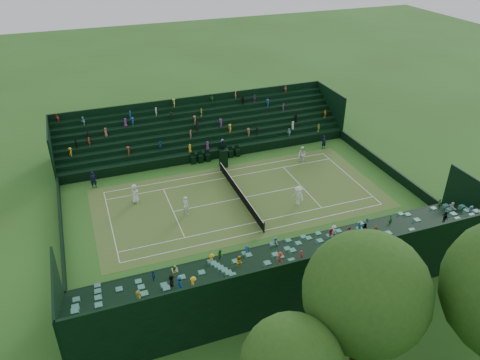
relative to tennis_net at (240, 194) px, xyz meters
The scene contains 17 objects.
ground 0.53m from the tennis_net, ahead, with size 160.00×160.00×0.00m, color #2E5A1C.
court_surface 0.52m from the tennis_net, ahead, with size 12.97×26.77×0.01m, color #337A28.
perimeter_wall_north 15.89m from the tennis_net, 90.00° to the left, with size 17.17×0.20×1.00m, color black.
perimeter_wall_south 15.89m from the tennis_net, 90.00° to the right, with size 17.17×0.20×1.00m, color black.
perimeter_wall_east 8.49m from the tennis_net, ahead, with size 0.20×31.77×1.00m, color black.
perimeter_wall_west 8.49m from the tennis_net, behind, with size 0.20×31.77×1.00m, color black.
north_grandstand 12.70m from the tennis_net, ahead, with size 6.60×32.00×4.90m.
south_grandstand 12.70m from the tennis_net, behind, with size 6.60×32.00×4.90m.
tennis_net is the anchor object (origin of this frame).
umpire_chair 6.59m from the tennis_net, behind, with size 0.96×0.96×3.00m.
courtside_chairs 8.29m from the tennis_net, behind, with size 0.55×5.52×1.20m.
player_near_west 9.67m from the tennis_net, 106.74° to the right, with size 0.91×0.59×1.86m, color white.
player_near_east 5.43m from the tennis_net, 82.32° to the right, with size 0.66×0.43×1.80m, color white.
player_far_west 9.73m from the tennis_net, 116.96° to the left, with size 0.91×0.71×1.88m, color white.
player_far_east 5.40m from the tennis_net, 59.47° to the left, with size 1.20×0.69×1.86m, color white.
line_judge_north 14.22m from the tennis_net, 117.84° to the left, with size 0.57×0.38×1.57m, color black.
line_judge_south 14.32m from the tennis_net, 118.30° to the right, with size 0.64×0.42×1.75m, color black.
Camera 1 is at (34.74, -12.91, 23.53)m, focal length 35.00 mm.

